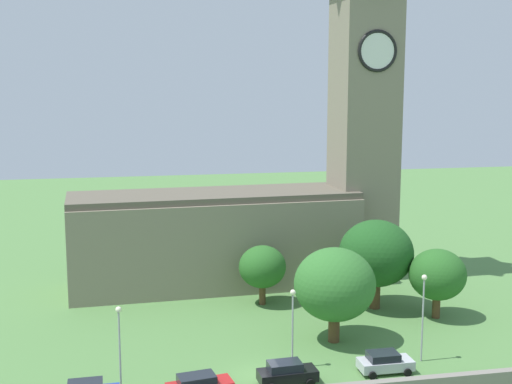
{
  "coord_description": "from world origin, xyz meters",
  "views": [
    {
      "loc": [
        -10.14,
        -48.84,
        22.31
      ],
      "look_at": [
        1.59,
        9.46,
        12.71
      ],
      "focal_mm": 48.5,
      "sensor_mm": 36.0,
      "label": 1
    }
  ],
  "objects": [
    {
      "name": "church",
      "position": [
        5.76,
        24.69,
        9.56
      ],
      "size": [
        36.74,
        10.5,
        35.81
      ],
      "color": "gray",
      "rests_on": "ground"
    },
    {
      "name": "streetlamp_east_mid",
      "position": [
        13.3,
        0.22,
        4.78
      ],
      "size": [
        0.44,
        0.44,
        7.19
      ],
      "color": "#9EA0A5",
      "rests_on": "ground"
    },
    {
      "name": "tree_riverside_east",
      "position": [
        14.41,
        13.4,
        5.57
      ],
      "size": [
        7.3,
        7.3,
        8.89
      ],
      "color": "brown",
      "rests_on": "ground"
    },
    {
      "name": "tree_by_tower",
      "position": [
        3.72,
        16.78,
        3.88
      ],
      "size": [
        4.75,
        4.75,
        6.04
      ],
      "color": "brown",
      "rests_on": "ground"
    },
    {
      "name": "car_silver",
      "position": [
        9.59,
        -1.25,
        0.83
      ],
      "size": [
        4.16,
        2.27,
        1.64
      ],
      "color": "silver",
      "rests_on": "ground"
    },
    {
      "name": "ground_plane",
      "position": [
        0.0,
        15.0,
        0.0
      ],
      "size": [
        200.0,
        200.0,
        0.0
      ],
      "primitive_type": "plane",
      "color": "#517F42"
    },
    {
      "name": "tree_churchyard",
      "position": [
        7.7,
        5.67,
        5.1
      ],
      "size": [
        7.0,
        7.0,
        8.28
      ],
      "color": "brown",
      "rests_on": "ground"
    },
    {
      "name": "streetlamp_central",
      "position": [
        2.78,
        0.94,
        4.33
      ],
      "size": [
        0.44,
        0.44,
        6.4
      ],
      "color": "#9EA0A5",
      "rests_on": "ground"
    },
    {
      "name": "streetlamp_west_mid",
      "position": [
        -10.44,
        -0.51,
        4.32
      ],
      "size": [
        0.44,
        0.44,
        6.39
      ],
      "color": "#9EA0A5",
      "rests_on": "ground"
    },
    {
      "name": "tree_riverside_west",
      "position": [
        19.1,
        9.58,
        4.22
      ],
      "size": [
        5.38,
        5.38,
        6.67
      ],
      "color": "brown",
      "rests_on": "ground"
    },
    {
      "name": "car_black",
      "position": [
        1.66,
        -1.82,
        0.89
      ],
      "size": [
        4.47,
        2.29,
        1.76
      ],
      "color": "black",
      "rests_on": "ground"
    }
  ]
}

